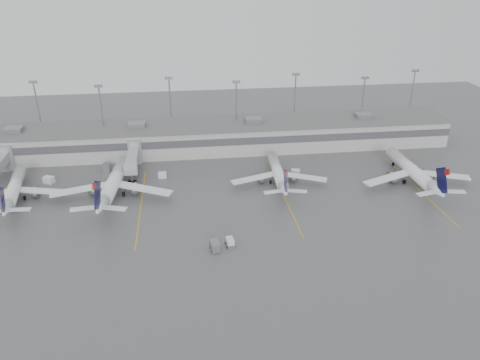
{
  "coord_description": "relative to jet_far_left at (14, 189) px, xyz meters",
  "views": [
    {
      "loc": [
        -6.55,
        -77.16,
        53.44
      ],
      "look_at": [
        6.49,
        24.0,
        5.0
      ],
      "focal_mm": 35.0,
      "sensor_mm": 36.0,
      "label": 1
    }
  ],
  "objects": [
    {
      "name": "baggage_cart",
      "position": [
        46.56,
        -27.85,
        -1.98
      ],
      "size": [
        2.08,
        3.16,
        1.91
      ],
      "rotation": [
        0.0,
        0.0,
        0.13
      ],
      "color": "slate",
      "rests_on": "ground"
    },
    {
      "name": "ground",
      "position": [
        47.97,
        -30.18,
        -2.98
      ],
      "size": [
        260.0,
        260.0,
        0.0
      ],
      "primitive_type": "plane",
      "color": "#555557",
      "rests_on": "ground"
    },
    {
      "name": "cone_b",
      "position": [
        26.52,
        7.95,
        -2.67
      ],
      "size": [
        0.39,
        0.39,
        0.62
      ],
      "primitive_type": "cone",
      "color": "red",
      "rests_on": "ground"
    },
    {
      "name": "gse_uld_a",
      "position": [
        5.79,
        8.83,
        -2.06
      ],
      "size": [
        3.07,
        2.63,
        1.84
      ],
      "primitive_type": "cube",
      "rotation": [
        0.0,
        0.0,
        -0.42
      ],
      "color": "silver",
      "rests_on": "ground"
    },
    {
      "name": "gse_uld_b",
      "position": [
        35.28,
        8.45,
        -2.22
      ],
      "size": [
        2.18,
        1.47,
        1.53
      ],
      "primitive_type": "cube",
      "rotation": [
        0.0,
        0.0,
        0.02
      ],
      "color": "silver",
      "rests_on": "ground"
    },
    {
      "name": "jet_far_left",
      "position": [
        0.0,
        0.0,
        0.0
      ],
      "size": [
        26.16,
        29.51,
        9.58
      ],
      "rotation": [
        0.0,
        0.0,
        0.15
      ],
      "color": "white",
      "rests_on": "ground"
    },
    {
      "name": "cone_a",
      "position": [
        -1.38,
        7.09,
        -2.61
      ],
      "size": [
        0.46,
        0.46,
        0.73
      ],
      "primitive_type": "cone",
      "color": "red",
      "rests_on": "ground"
    },
    {
      "name": "terminal",
      "position": [
        47.97,
        27.8,
        1.19
      ],
      "size": [
        152.0,
        17.0,
        9.45
      ],
      "color": "#AFAFAA",
      "rests_on": "ground"
    },
    {
      "name": "jet_mid_left",
      "position": [
        23.66,
        -0.43,
        0.4
      ],
      "size": [
        29.85,
        33.61,
        10.88
      ],
      "rotation": [
        0.0,
        0.0,
        -0.1
      ],
      "color": "white",
      "rests_on": "ground"
    },
    {
      "name": "baggage_tug",
      "position": [
        49.76,
        -26.65,
        -2.32
      ],
      "size": [
        2.01,
        2.81,
        1.69
      ],
      "rotation": [
        0.0,
        0.0,
        0.13
      ],
      "color": "silver",
      "rests_on": "ground"
    },
    {
      "name": "jet_far_right",
      "position": [
        100.46,
        -2.85,
        0.28
      ],
      "size": [
        28.95,
        32.43,
        10.5
      ],
      "rotation": [
        0.0,
        0.0,
        0.01
      ],
      "color": "white",
      "rests_on": "ground"
    },
    {
      "name": "cone_d",
      "position": [
        101.02,
        5.06,
        -2.64
      ],
      "size": [
        0.42,
        0.42,
        0.67
      ],
      "primitive_type": "cone",
      "color": "red",
      "rests_on": "ground"
    },
    {
      "name": "light_masts",
      "position": [
        47.97,
        33.57,
        9.05
      ],
      "size": [
        142.4,
        8.0,
        20.6
      ],
      "color": "gray",
      "rests_on": "ground"
    },
    {
      "name": "gse_loader",
      "position": [
        19.83,
        15.05,
        -2.0
      ],
      "size": [
        2.13,
        3.24,
        1.96
      ],
      "primitive_type": "cube",
      "rotation": [
        0.0,
        0.0,
        0.06
      ],
      "color": "slate",
      "rests_on": "ground"
    },
    {
      "name": "stand_markings",
      "position": [
        47.97,
        -6.18,
        -2.97
      ],
      "size": [
        105.25,
        40.0,
        0.01
      ],
      "color": "#DB9E0C",
      "rests_on": "ground"
    },
    {
      "name": "jet_bridge_right",
      "position": [
        27.47,
        15.54,
        0.89
      ],
      "size": [
        4.0,
        17.2,
        7.0
      ],
      "color": "#939598",
      "rests_on": "ground"
    },
    {
      "name": "gse_uld_c",
      "position": [
        71.19,
        5.49,
        -2.16
      ],
      "size": [
        2.63,
        2.09,
        1.63
      ],
      "primitive_type": "cube",
      "rotation": [
        0.0,
        0.0,
        -0.27
      ],
      "color": "silver",
      "rests_on": "ground"
    },
    {
      "name": "cone_c",
      "position": [
        65.23,
        5.81,
        -2.65
      ],
      "size": [
        0.42,
        0.42,
        0.66
      ],
      "primitive_type": "cone",
      "color": "red",
      "rests_on": "ground"
    },
    {
      "name": "jet_bridge_left",
      "position": [
        -7.53,
        15.54,
        0.89
      ],
      "size": [
        4.0,
        17.2,
        7.0
      ],
      "color": "#939598",
      "rests_on": "ground"
    },
    {
      "name": "jet_mid_right",
      "position": [
        65.48,
        1.49,
        -0.13
      ],
      "size": [
        25.21,
        28.31,
        9.16
      ],
      "rotation": [
        0.0,
        0.0,
        -0.06
      ],
      "color": "white",
      "rests_on": "ground"
    }
  ]
}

